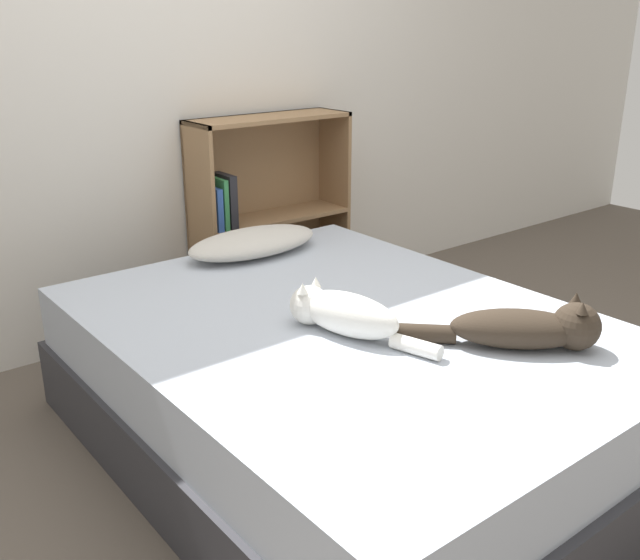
% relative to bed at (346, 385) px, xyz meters
% --- Properties ---
extents(ground_plane, '(8.00, 8.00, 0.00)m').
position_rel_bed_xyz_m(ground_plane, '(0.00, 0.00, -0.24)').
color(ground_plane, brown).
extents(wall_back, '(8.00, 0.06, 2.50)m').
position_rel_bed_xyz_m(wall_back, '(0.00, 1.38, 1.01)').
color(wall_back, silver).
rests_on(wall_back, ground_plane).
extents(bed, '(1.47, 1.94, 0.49)m').
position_rel_bed_xyz_m(bed, '(0.00, 0.00, 0.00)').
color(bed, '#333338').
rests_on(bed, ground_plane).
extents(pillow, '(0.60, 0.30, 0.10)m').
position_rel_bed_xyz_m(pillow, '(0.15, 0.79, 0.30)').
color(pillow, beige).
rests_on(pillow, bed).
extents(cat_light, '(0.23, 0.53, 0.15)m').
position_rel_bed_xyz_m(cat_light, '(-0.08, -0.06, 0.31)').
color(cat_light, white).
rests_on(cat_light, bed).
extents(cat_dark, '(0.48, 0.48, 0.17)m').
position_rel_bed_xyz_m(cat_dark, '(0.30, -0.50, 0.31)').
color(cat_dark, '#33281E').
rests_on(cat_dark, bed).
extents(bookshelf, '(0.82, 0.26, 0.99)m').
position_rel_bed_xyz_m(bookshelf, '(0.51, 1.25, 0.27)').
color(bookshelf, '#8E6B47').
rests_on(bookshelf, ground_plane).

